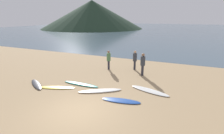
# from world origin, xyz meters

# --- Properties ---
(ground_plane) EXTENTS (120.00, 120.00, 0.20)m
(ground_plane) POSITION_xyz_m (0.00, 10.00, -0.10)
(ground_plane) COLOR tan
(ground_plane) RESTS_ON ground
(ocean_water) EXTENTS (140.00, 100.00, 0.01)m
(ocean_water) POSITION_xyz_m (0.00, 61.44, 0.00)
(ocean_water) COLOR #475B6B
(ocean_water) RESTS_ON ground
(headland_hill) EXTENTS (38.41, 38.41, 10.42)m
(headland_hill) POSITION_xyz_m (-30.85, 54.62, 5.21)
(headland_hill) COLOR #1E3323
(headland_hill) RESTS_ON ground
(surfboard_0) EXTENTS (2.13, 1.60, 0.09)m
(surfboard_0) POSITION_xyz_m (-4.55, 1.68, 0.05)
(surfboard_0) COLOR #333338
(surfboard_0) RESTS_ON ground
(surfboard_1) EXTENTS (2.43, 1.34, 0.06)m
(surfboard_1) POSITION_xyz_m (-2.93, 1.83, 0.03)
(surfboard_1) COLOR yellow
(surfboard_1) RESTS_ON ground
(surfboard_2) EXTENTS (2.68, 0.48, 0.09)m
(surfboard_2) POSITION_xyz_m (-1.82, 2.93, 0.04)
(surfboard_2) COLOR teal
(surfboard_2) RESTS_ON ground
(surfboard_3) EXTENTS (2.56, 1.93, 0.09)m
(surfboard_3) POSITION_xyz_m (-0.12, 2.48, 0.05)
(surfboard_3) COLOR white
(surfboard_3) RESTS_ON ground
(surfboard_4) EXTENTS (2.22, 0.88, 0.07)m
(surfboard_4) POSITION_xyz_m (1.53, 1.78, 0.04)
(surfboard_4) COLOR #1E479E
(surfboard_4) RESTS_ON ground
(surfboard_5) EXTENTS (2.63, 1.31, 0.08)m
(surfboard_5) POSITION_xyz_m (2.67, 3.74, 0.04)
(surfboard_5) COLOR white
(surfboard_5) RESTS_ON ground
(person_0) EXTENTS (0.34, 0.34, 1.67)m
(person_0) POSITION_xyz_m (-1.62, 6.97, 0.98)
(person_0) COLOR #2D2D38
(person_0) RESTS_ON ground
(person_1) EXTENTS (0.34, 0.34, 1.68)m
(person_1) POSITION_xyz_m (0.47, 7.80, 0.99)
(person_1) COLOR #2D2D38
(person_1) RESTS_ON ground
(person_2) EXTENTS (0.36, 0.36, 1.77)m
(person_2) POSITION_xyz_m (1.48, 6.54, 1.04)
(person_2) COLOR #2D2D38
(person_2) RESTS_ON ground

